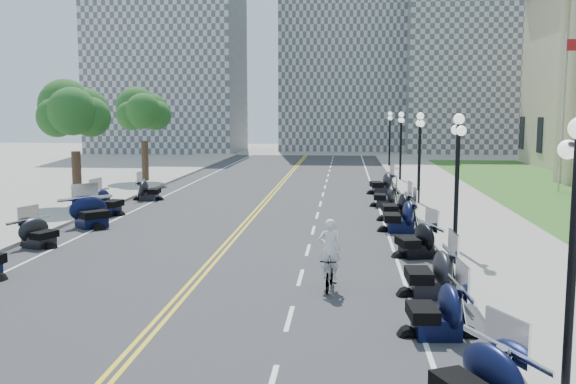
{
  "coord_description": "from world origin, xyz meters",
  "views": [
    {
      "loc": [
        4.56,
        -19.54,
        5.21
      ],
      "look_at": [
        2.31,
        5.51,
        2.0
      ],
      "focal_mm": 40.0,
      "sensor_mm": 36.0,
      "label": 1
    }
  ],
  "objects": [
    {
      "name": "edge_line_south",
      "position": [
        -6.4,
        10.0,
        0.01
      ],
      "size": [
        0.12,
        90.0,
        0.0
      ],
      "primitive_type": "cube",
      "color": "white",
      "rests_on": "road"
    },
    {
      "name": "motorcycle_n_8",
      "position": [
        7.03,
        10.87,
        0.75
      ],
      "size": [
        2.29,
        2.29,
        1.5
      ],
      "primitive_type": null,
      "rotation": [
        0.0,
        0.0,
        -1.5
      ],
      "color": "black",
      "rests_on": "road"
    },
    {
      "name": "lane_dash_7",
      "position": [
        3.2,
        4.0,
        0.01
      ],
      "size": [
        0.12,
        2.0,
        0.0
      ],
      "primitive_type": "cube",
      "color": "white",
      "rests_on": "road"
    },
    {
      "name": "lane_dash_17",
      "position": [
        3.2,
        44.0,
        0.01
      ],
      "size": [
        0.12,
        2.0,
        0.0
      ],
      "primitive_type": "cube",
      "color": "white",
      "rests_on": "road"
    },
    {
      "name": "motorcycle_n_6",
      "position": [
        7.11,
        3.23,
        0.7
      ],
      "size": [
        2.44,
        2.44,
        1.4
      ],
      "primitive_type": null,
      "rotation": [
        0.0,
        0.0,
        -1.31
      ],
      "color": "black",
      "rests_on": "road"
    },
    {
      "name": "motorcycle_s_6",
      "position": [
        -7.09,
        3.62,
        0.64
      ],
      "size": [
        2.34,
        2.34,
        1.27
      ],
      "primitive_type": null,
      "rotation": [
        0.0,
        0.0,
        1.21
      ],
      "color": "black",
      "rests_on": "road"
    },
    {
      "name": "centerline_yellow_a",
      "position": [
        -0.12,
        10.0,
        0.01
      ],
      "size": [
        0.12,
        90.0,
        0.0
      ],
      "primitive_type": "cube",
      "color": "yellow",
      "rests_on": "road"
    },
    {
      "name": "lane_dash_8",
      "position": [
        3.2,
        8.0,
        0.01
      ],
      "size": [
        0.12,
        2.0,
        0.0
      ],
      "primitive_type": "cube",
      "color": "white",
      "rests_on": "road"
    },
    {
      "name": "tree_3",
      "position": [
        -10.0,
        14.0,
        4.75
      ],
      "size": [
        4.8,
        4.8,
        9.2
      ],
      "primitive_type": null,
      "color": "#235619",
      "rests_on": "sidewalk_south"
    },
    {
      "name": "street_lamp_3",
      "position": [
        8.6,
        16.0,
        2.6
      ],
      "size": [
        0.5,
        1.2,
        4.9
      ],
      "primitive_type": null,
      "color": "black",
      "rests_on": "sidewalk_north"
    },
    {
      "name": "street_lamp_1",
      "position": [
        8.6,
        -8.0,
        2.6
      ],
      "size": [
        0.5,
        1.2,
        4.9
      ],
      "primitive_type": null,
      "color": "black",
      "rests_on": "sidewalk_north"
    },
    {
      "name": "lane_dash_13",
      "position": [
        3.2,
        28.0,
        0.01
      ],
      "size": [
        0.12,
        2.0,
        0.0
      ],
      "primitive_type": "cube",
      "color": "white",
      "rests_on": "road"
    },
    {
      "name": "motorcycle_n_3",
      "position": [
        6.85,
        -8.86,
        0.7
      ],
      "size": [
        2.66,
        2.66,
        1.4
      ],
      "primitive_type": null,
      "rotation": [
        0.0,
        0.0,
        -1.13
      ],
      "color": "black",
      "rests_on": "road"
    },
    {
      "name": "motorcycle_s_9",
      "position": [
        -6.83,
        16.65,
        0.67
      ],
      "size": [
        2.05,
        2.05,
        1.35
      ],
      "primitive_type": null,
      "rotation": [
        0.0,
        0.0,
        1.64
      ],
      "color": "black",
      "rests_on": "road"
    },
    {
      "name": "lane_dash_5",
      "position": [
        3.2,
        -4.0,
        0.01
      ],
      "size": [
        0.12,
        2.0,
        0.0
      ],
      "primitive_type": "cube",
      "color": "white",
      "rests_on": "road"
    },
    {
      "name": "sidewalk_south",
      "position": [
        -10.5,
        10.0,
        0.07
      ],
      "size": [
        5.0,
        90.0,
        0.15
      ],
      "primitive_type": "cube",
      "color": "#9E9991",
      "rests_on": "ground"
    },
    {
      "name": "centerline_yellow_b",
      "position": [
        0.12,
        10.0,
        0.01
      ],
      "size": [
        0.12,
        90.0,
        0.0
      ],
      "primitive_type": "cube",
      "color": "yellow",
      "rests_on": "road"
    },
    {
      "name": "lane_dash_6",
      "position": [
        3.2,
        0.0,
        0.01
      ],
      "size": [
        0.12,
        2.0,
        0.0
      ],
      "primitive_type": "cube",
      "color": "white",
      "rests_on": "road"
    },
    {
      "name": "lane_dash_15",
      "position": [
        3.2,
        36.0,
        0.01
      ],
      "size": [
        0.12,
        2.0,
        0.0
      ],
      "primitive_type": "cube",
      "color": "white",
      "rests_on": "road"
    },
    {
      "name": "bicycle",
      "position": [
        4.14,
        -1.32,
        0.5
      ],
      "size": [
        0.61,
        1.68,
        0.99
      ],
      "primitive_type": "imported",
      "rotation": [
        0.0,
        0.0,
        -0.09
      ],
      "color": "#A51414",
      "rests_on": "road"
    },
    {
      "name": "cyclist_rider",
      "position": [
        4.14,
        -1.32,
        1.87
      ],
      "size": [
        0.64,
        0.42,
        1.76
      ],
      "primitive_type": "imported",
      "rotation": [
        0.0,
        0.0,
        3.14
      ],
      "color": "white",
      "rests_on": "bicycle"
    },
    {
      "name": "motorcycle_n_10",
      "position": [
        6.87,
        20.63,
        0.77
      ],
      "size": [
        2.46,
        2.46,
        1.53
      ],
      "primitive_type": null,
      "rotation": [
        0.0,
        0.0,
        -1.44
      ],
      "color": "black",
      "rests_on": "road"
    },
    {
      "name": "road",
      "position": [
        0.0,
        10.0,
        0.0
      ],
      "size": [
        16.0,
        90.0,
        0.01
      ],
      "primitive_type": "cube",
      "color": "#333335",
      "rests_on": "ground"
    },
    {
      "name": "street_lamp_5",
      "position": [
        8.6,
        40.0,
        2.6
      ],
      "size": [
        0.5,
        1.2,
        4.9
      ],
      "primitive_type": null,
      "color": "black",
      "rests_on": "sidewalk_north"
    },
    {
      "name": "lane_dash_12",
      "position": [
        3.2,
        24.0,
        0.01
      ],
      "size": [
        0.12,
        2.0,
        0.0
      ],
      "primitive_type": "cube",
      "color": "white",
      "rests_on": "road"
    },
    {
      "name": "street_lamp_2",
      "position": [
        8.6,
        4.0,
        2.6
      ],
      "size": [
        0.5,
        1.2,
        4.9
      ],
      "primitive_type": null,
      "color": "black",
      "rests_on": "sidewalk_north"
    },
    {
      "name": "lawn",
      "position": [
        17.5,
        18.0,
        0.05
      ],
      "size": [
        9.0,
        60.0,
        0.1
      ],
      "primitive_type": "cube",
      "color": "#356023",
      "rests_on": "ground"
    },
    {
      "name": "motorcycle_s_7",
      "position": [
        -6.73,
        7.85,
        0.78
      ],
      "size": [
        3.15,
        3.15,
        1.56
      ],
      "primitive_type": null,
      "rotation": [
        0.0,
        0.0,
        0.8
      ],
      "color": "black",
      "rests_on": "road"
    },
    {
      "name": "distant_block_b",
      "position": [
        4.0,
        68.0,
        15.0
      ],
      "size": [
        16.0,
        12.0,
        30.0
      ],
      "primitive_type": "cube",
      "color": "gray",
      "rests_on": "ground"
    },
    {
      "name": "lane_dash_10",
      "position": [
        3.2,
        16.0,
        0.01
      ],
      "size": [
        0.12,
        2.0,
        0.0
      ],
      "primitive_type": "cube",
      "color": "white",
      "rests_on": "road"
    },
    {
      "name": "motorcycle_n_9",
      "position": [
        6.77,
        15.23,
        0.69
      ],
      "size": [
        2.12,
        2.12,
        1.37
      ],
      "primitive_type": null,
      "rotation": [
        0.0,
        0.0,
        -1.66
      ],
      "color": "black",
      "rests_on": "road"
    },
    {
      "name": "lane_dash_9",
      "position": [
        3.2,
        12.0,
        0.01
      ],
      "size": [
        0.12,
        2.0,
        0.0
      ],
      "primitive_type": "cube",
      "color": "white",
      "rests_on": "road"
    },
    {
      "name": "lane_dash_14",
      "position": [
        3.2,
        32.0,
        0.01
      ],
      "size": [
        0.12,
        2.0,
        0.0
      ],
      "primitive_type": "cube",
      "color": "white",
      "rests_on": "road"
    },
    {
      "name": "lane_dash_16",
      "position": [
        3.2,
        40.0,
        0.01
      ],
      "size": [
        0.12,
        2.0,
        0.0
      ],
      "primitive_type": "cube",
      "color": "white",
      "rests_on": "road"
    },
    {
      "name": "edge_line_north",
      "position": [
        6.4,
        10.0,
        0.01
      ],
      "size": [
        0.12,
        90.0,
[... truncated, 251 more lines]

